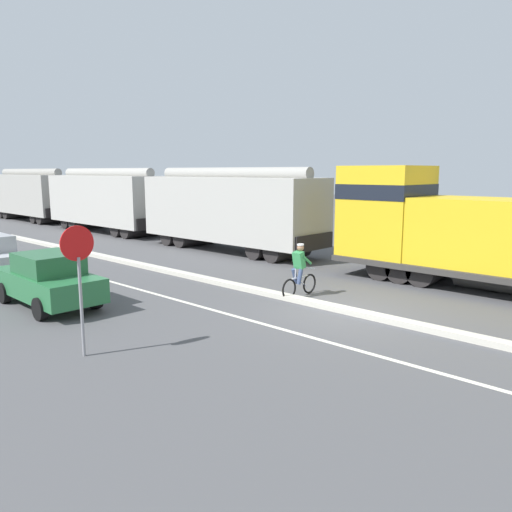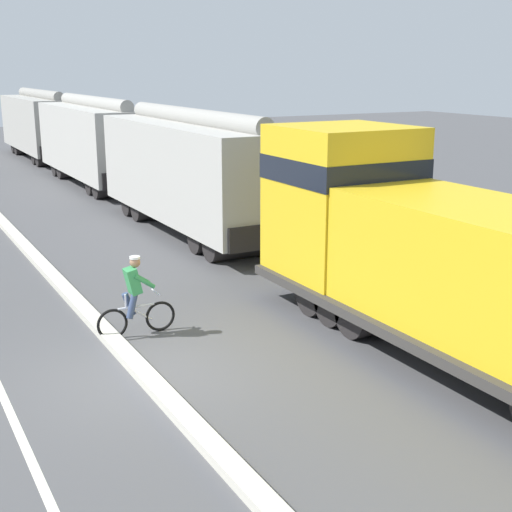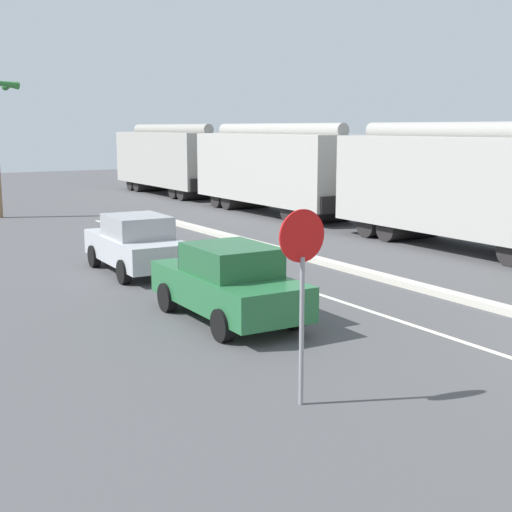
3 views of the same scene
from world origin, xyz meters
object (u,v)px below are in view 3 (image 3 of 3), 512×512
Objects in this scene: stop_sign at (302,269)px; hopper_car_lead at (470,187)px; parked_car_green at (228,282)px; hopper_car_trailing at (171,160)px; hopper_car_middle at (276,169)px; parked_car_silver at (136,244)px.

hopper_car_lead is at bearing 33.23° from stop_sign.
hopper_car_lead is 2.51× the size of parked_car_green.
hopper_car_trailing is (0.00, 23.20, 0.00)m from hopper_car_lead.
stop_sign is (-1.35, -4.58, 1.21)m from parked_car_green.
stop_sign reaches higher than parked_car_green.
parked_car_green is at bearing -126.09° from hopper_car_middle.
hopper_car_middle is at bearing -90.00° from hopper_car_trailing.
hopper_car_middle and hopper_car_trailing have the same top height.
parked_car_green is 5.74m from parked_car_silver.
parked_car_green is 4.92m from stop_sign.
hopper_car_lead is 11.05m from parked_car_silver.
stop_sign is (-1.63, -10.31, 1.21)m from parked_car_silver.
hopper_car_trailing is at bearing 62.88° from parked_car_silver.
hopper_car_middle is 18.77m from parked_car_green.
stop_sign is (-12.38, -31.31, -0.05)m from hopper_car_trailing.
hopper_car_lead and hopper_car_trailing have the same top height.
hopper_car_middle is 2.49× the size of parked_car_silver.
stop_sign is (-12.38, -19.71, -0.05)m from hopper_car_middle.
hopper_car_trailing is (0.00, 11.60, 0.00)m from hopper_car_middle.
stop_sign reaches higher than parked_car_silver.
parked_car_green is 0.99× the size of parked_car_silver.
hopper_car_middle is at bearing 41.14° from parked_car_silver.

